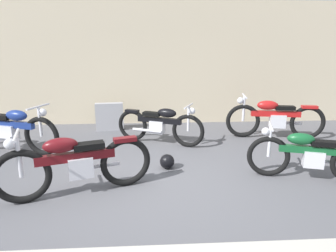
{
  "coord_description": "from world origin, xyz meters",
  "views": [
    {
      "loc": [
        -0.03,
        -4.19,
        2.06
      ],
      "look_at": [
        0.3,
        1.4,
        0.55
      ],
      "focal_mm": 31.18,
      "sensor_mm": 36.0,
      "label": 1
    }
  ],
  "objects": [
    {
      "name": "ground_plane",
      "position": [
        0.0,
        0.0,
        0.0
      ],
      "size": [
        40.0,
        40.0,
        0.0
      ],
      "primitive_type": "plane",
      "color": "#56565B"
    },
    {
      "name": "building_wall",
      "position": [
        0.0,
        3.94,
        1.63
      ],
      "size": [
        18.0,
        0.3,
        3.26
      ],
      "primitive_type": "cube",
      "color": "beige",
      "rests_on": "ground_plane"
    },
    {
      "name": "stone_marker",
      "position": [
        -1.1,
        3.14,
        0.35
      ],
      "size": [
        0.71,
        0.28,
        0.7
      ],
      "primitive_type": "cube",
      "rotation": [
        0.0,
        0.0,
        0.12
      ],
      "color": "#9E9EA3",
      "rests_on": "ground_plane"
    },
    {
      "name": "helmet",
      "position": [
        0.24,
        0.57,
        0.13
      ],
      "size": [
        0.26,
        0.26,
        0.26
      ],
      "primitive_type": "sphere",
      "color": "black",
      "rests_on": "ground_plane"
    },
    {
      "name": "motorcycle_maroon",
      "position": [
        -1.12,
        -0.27,
        0.47
      ],
      "size": [
        2.11,
        0.91,
        0.98
      ],
      "rotation": [
        0.0,
        0.0,
        3.46
      ],
      "color": "black",
      "rests_on": "ground_plane"
    },
    {
      "name": "motorcycle_blue",
      "position": [
        -2.84,
        1.59,
        0.48
      ],
      "size": [
        2.14,
        0.94,
        1.0
      ],
      "rotation": [
        0.0,
        0.0,
        -0.33
      ],
      "color": "black",
      "rests_on": "ground_plane"
    },
    {
      "name": "motorcycle_green",
      "position": [
        2.46,
        -0.0,
        0.42
      ],
      "size": [
        1.88,
        0.77,
        0.87
      ],
      "rotation": [
        0.0,
        0.0,
        2.84
      ],
      "color": "black",
      "rests_on": "ground_plane"
    },
    {
      "name": "motorcycle_black",
      "position": [
        0.16,
        1.96,
        0.44
      ],
      "size": [
        1.89,
        0.99,
        0.91
      ],
      "rotation": [
        0.0,
        0.0,
        -0.42
      ],
      "color": "black",
      "rests_on": "ground_plane"
    },
    {
      "name": "motorcycle_red",
      "position": [
        2.82,
        2.22,
        0.48
      ],
      "size": [
        2.22,
        0.67,
        1.01
      ],
      "rotation": [
        0.0,
        0.0,
        2.97
      ],
      "color": "black",
      "rests_on": "ground_plane"
    }
  ]
}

